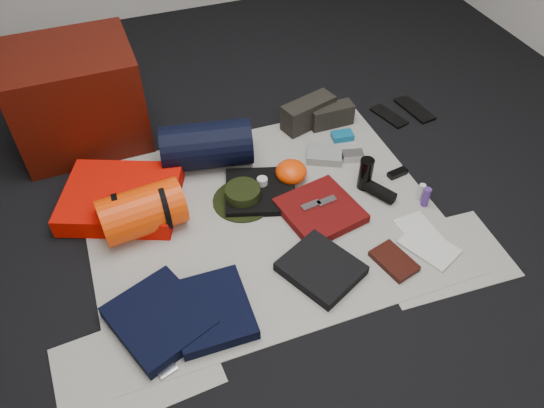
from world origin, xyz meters
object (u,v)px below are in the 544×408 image
object	(u,v)px
red_cabinet	(77,97)
compact_camera	(353,156)
water_bottle	(365,174)
sleeping_pad	(121,198)
stuff_sack	(142,211)
paperback_book	(394,261)
navy_duffel	(206,145)

from	to	relation	value
red_cabinet	compact_camera	world-z (taller)	red_cabinet
water_bottle	compact_camera	world-z (taller)	water_bottle
sleeping_pad	stuff_sack	bearing A→B (deg)	-67.95
stuff_sack	water_bottle	size ratio (longest dim) A/B	2.13
stuff_sack	paperback_book	xyz separation A→B (m)	(0.97, -0.58, -0.09)
navy_duffel	paperback_book	xyz separation A→B (m)	(0.58, -0.92, -0.10)
stuff_sack	compact_camera	xyz separation A→B (m)	(1.11, 0.11, -0.09)
compact_camera	paperback_book	distance (m)	0.70
navy_duffel	paperback_book	bearing A→B (deg)	-47.07
sleeping_pad	red_cabinet	bearing A→B (deg)	98.74
sleeping_pad	stuff_sack	world-z (taller)	stuff_sack
red_cabinet	paperback_book	size ratio (longest dim) A/B	3.25
navy_duffel	water_bottle	world-z (taller)	navy_duffel
water_bottle	stuff_sack	bearing A→B (deg)	174.50
navy_duffel	compact_camera	distance (m)	0.76
compact_camera	stuff_sack	bearing A→B (deg)	-159.88
red_cabinet	sleeping_pad	bearing A→B (deg)	-82.13
red_cabinet	compact_camera	xyz separation A→B (m)	(1.28, -0.68, -0.24)
paperback_book	navy_duffel	bearing A→B (deg)	107.41
navy_duffel	water_bottle	bearing A→B (deg)	-22.35
red_cabinet	compact_camera	size ratio (longest dim) A/B	5.83
stuff_sack	compact_camera	size ratio (longest dim) A/B	3.40
navy_duffel	water_bottle	size ratio (longest dim) A/B	2.62
red_cabinet	paperback_book	xyz separation A→B (m)	(1.13, -1.36, -0.24)
sleeping_pad	paperback_book	xyz separation A→B (m)	(1.04, -0.76, -0.03)
sleeping_pad	navy_duffel	size ratio (longest dim) A/B	1.17
water_bottle	compact_camera	xyz separation A→B (m)	(0.04, 0.21, -0.06)
water_bottle	paperback_book	bearing A→B (deg)	-101.78
red_cabinet	water_bottle	xyz separation A→B (m)	(1.23, -0.89, -0.17)
stuff_sack	navy_duffel	xyz separation A→B (m)	(0.39, 0.34, 0.01)
red_cabinet	sleeping_pad	xyz separation A→B (m)	(0.09, -0.60, -0.21)
navy_duffel	red_cabinet	bearing A→B (deg)	152.28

